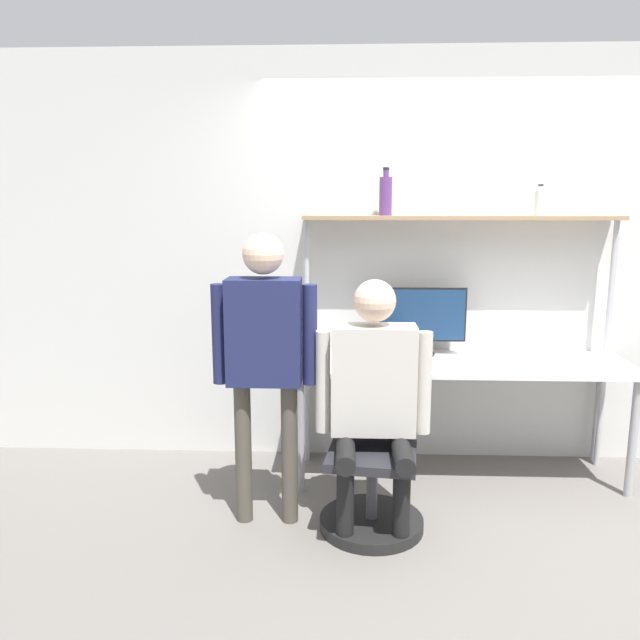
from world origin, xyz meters
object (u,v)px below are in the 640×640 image
(bottle_purple, at_px, (386,195))
(laptop, at_px, (367,354))
(office_chair, at_px, (373,478))
(bottle_clear, at_px, (540,202))
(person_standing, at_px, (265,344))
(monitor, at_px, (420,318))
(cell_phone, at_px, (410,365))
(person_seated, at_px, (374,387))

(bottle_purple, bearing_deg, laptop, -111.19)
(laptop, xyz_separation_m, office_chair, (0.02, -0.55, -0.55))
(office_chair, bearing_deg, bottle_purple, 83.70)
(laptop, height_order, bottle_purple, bottle_purple)
(bottle_clear, bearing_deg, person_standing, -153.18)
(monitor, distance_m, bottle_purple, 0.81)
(cell_phone, bearing_deg, person_standing, -148.30)
(person_seated, distance_m, bottle_purple, 1.33)
(laptop, height_order, person_seated, person_seated)
(cell_phone, bearing_deg, person_seated, -113.42)
(person_seated, bearing_deg, monitor, 68.95)
(cell_phone, xyz_separation_m, office_chair, (-0.24, -0.53, -0.49))
(bottle_clear, bearing_deg, laptop, -164.51)
(person_seated, distance_m, bottle_clear, 1.67)
(monitor, distance_m, cell_phone, 0.38)
(bottle_purple, bearing_deg, cell_phone, -64.83)
(bottle_clear, xyz_separation_m, bottle_purple, (-0.96, -0.00, 0.04))
(laptop, relative_size, cell_phone, 2.15)
(office_chair, xyz_separation_m, bottle_clear, (1.05, 0.84, 1.46))
(person_standing, bearing_deg, bottle_purple, 50.84)
(cell_phone, height_order, bottle_clear, bottle_clear)
(person_standing, height_order, bottle_clear, bottle_clear)
(bottle_clear, height_order, bottle_purple, bottle_purple)
(person_seated, bearing_deg, person_standing, 173.49)
(monitor, xyz_separation_m, person_standing, (-0.90, -0.79, 0.01))
(person_seated, xyz_separation_m, bottle_clear, (1.06, 0.89, 0.94))
(monitor, xyz_separation_m, cell_phone, (-0.08, -0.29, -0.24))
(monitor, height_order, bottle_purple, bottle_purple)
(bottle_clear, distance_m, bottle_purple, 0.96)
(person_standing, bearing_deg, cell_phone, 31.70)
(laptop, relative_size, bottle_clear, 1.68)
(monitor, relative_size, person_seated, 0.44)
(cell_phone, bearing_deg, monitor, 73.86)
(office_chair, relative_size, bottle_purple, 3.04)
(person_standing, height_order, bottle_purple, bottle_purple)
(person_seated, bearing_deg, cell_phone, 66.58)
(person_seated, bearing_deg, bottle_clear, 40.08)
(person_standing, xyz_separation_m, bottle_clear, (1.63, 0.82, 0.73))
(cell_phone, height_order, person_seated, person_seated)
(cell_phone, bearing_deg, office_chair, -114.68)
(laptop, xyz_separation_m, bottle_purple, (0.12, 0.30, 0.95))
(bottle_purple, bearing_deg, person_seated, -96.32)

